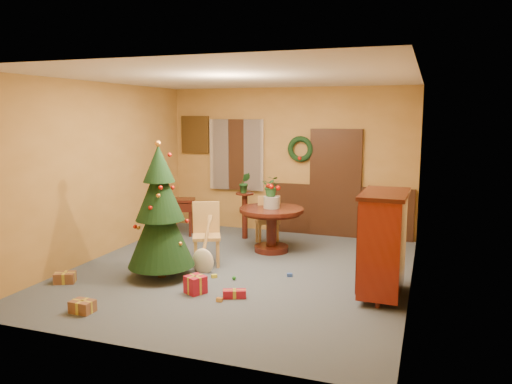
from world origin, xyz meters
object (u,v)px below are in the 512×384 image
at_px(chair_near, 206,231).
at_px(writing_desk, 173,208).
at_px(dining_table, 272,221).
at_px(sideboard, 383,241).
at_px(christmas_tree, 160,214).

height_order(chair_near, writing_desk, chair_near).
height_order(dining_table, sideboard, sideboard).
xyz_separation_m(christmas_tree, writing_desk, (-1.09, 2.37, -0.40)).
bearing_deg(dining_table, writing_desk, 167.04).
height_order(chair_near, christmas_tree, christmas_tree).
bearing_deg(writing_desk, christmas_tree, -65.25).
bearing_deg(sideboard, writing_desk, 153.59).
bearing_deg(sideboard, dining_table, 141.87).
xyz_separation_m(dining_table, sideboard, (2.03, -1.59, 0.21)).
distance_m(chair_near, christmas_tree, 0.99).
bearing_deg(chair_near, christmas_tree, -112.75).
relative_size(dining_table, chair_near, 1.13).
height_order(dining_table, chair_near, chair_near).
relative_size(chair_near, christmas_tree, 0.49).
distance_m(dining_table, writing_desk, 2.25).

